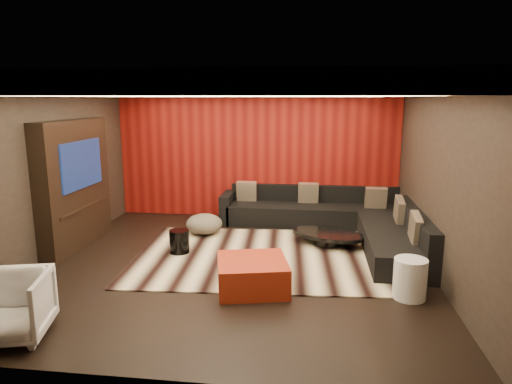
# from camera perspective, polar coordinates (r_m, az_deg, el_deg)

# --- Properties ---
(floor) EXTENTS (6.00, 6.00, 0.02)m
(floor) POSITION_cam_1_polar(r_m,az_deg,el_deg) (7.22, -3.00, -9.17)
(floor) COLOR black
(floor) RESTS_ON ground
(ceiling) EXTENTS (6.00, 6.00, 0.02)m
(ceiling) POSITION_cam_1_polar(r_m,az_deg,el_deg) (6.75, -3.26, 13.79)
(ceiling) COLOR silver
(ceiling) RESTS_ON ground
(wall_back) EXTENTS (6.00, 0.02, 2.80)m
(wall_back) POSITION_cam_1_polar(r_m,az_deg,el_deg) (9.80, 0.04, 4.90)
(wall_back) COLOR black
(wall_back) RESTS_ON ground
(wall_left) EXTENTS (0.02, 6.00, 2.80)m
(wall_left) POSITION_cam_1_polar(r_m,az_deg,el_deg) (7.96, -24.99, 2.21)
(wall_left) COLOR black
(wall_left) RESTS_ON ground
(wall_right) EXTENTS (0.02, 6.00, 2.80)m
(wall_right) POSITION_cam_1_polar(r_m,az_deg,el_deg) (6.97, 22.01, 1.25)
(wall_right) COLOR black
(wall_right) RESTS_ON ground
(red_feature_wall) EXTENTS (5.98, 0.05, 2.78)m
(red_feature_wall) POSITION_cam_1_polar(r_m,az_deg,el_deg) (9.76, 0.01, 4.87)
(red_feature_wall) COLOR #6B0C0A
(red_feature_wall) RESTS_ON ground
(soffit_back) EXTENTS (6.00, 0.60, 0.22)m
(soffit_back) POSITION_cam_1_polar(r_m,az_deg,el_deg) (9.42, -0.21, 12.49)
(soffit_back) COLOR silver
(soffit_back) RESTS_ON ground
(soffit_front) EXTENTS (6.00, 0.60, 0.22)m
(soffit_front) POSITION_cam_1_polar(r_m,az_deg,el_deg) (4.13, -10.23, 13.28)
(soffit_front) COLOR silver
(soffit_front) RESTS_ON ground
(soffit_left) EXTENTS (0.60, 4.80, 0.22)m
(soffit_left) POSITION_cam_1_polar(r_m,az_deg,el_deg) (7.71, -23.84, 11.68)
(soffit_left) COLOR silver
(soffit_left) RESTS_ON ground
(soffit_right) EXTENTS (0.60, 4.80, 0.22)m
(soffit_right) POSITION_cam_1_polar(r_m,az_deg,el_deg) (6.80, 20.27, 12.07)
(soffit_right) COLOR silver
(soffit_right) RESTS_ON ground
(cove_back) EXTENTS (4.80, 0.08, 0.04)m
(cove_back) POSITION_cam_1_polar(r_m,az_deg,el_deg) (9.08, -0.49, 11.95)
(cove_back) COLOR #FFD899
(cove_back) RESTS_ON ground
(cove_front) EXTENTS (4.80, 0.08, 0.04)m
(cove_front) POSITION_cam_1_polar(r_m,az_deg,el_deg) (4.45, -8.86, 12.04)
(cove_front) COLOR #FFD899
(cove_front) RESTS_ON ground
(cove_left) EXTENTS (0.08, 4.80, 0.04)m
(cove_left) POSITION_cam_1_polar(r_m,az_deg,el_deg) (7.54, -21.52, 11.20)
(cove_left) COLOR #FFD899
(cove_left) RESTS_ON ground
(cove_right) EXTENTS (0.08, 4.80, 0.04)m
(cove_right) POSITION_cam_1_polar(r_m,az_deg,el_deg) (6.74, 17.35, 11.51)
(cove_right) COLOR #FFD899
(cove_right) RESTS_ON ground
(tv_surround) EXTENTS (0.30, 2.00, 2.20)m
(tv_surround) POSITION_cam_1_polar(r_m,az_deg,el_deg) (8.43, -21.75, 0.88)
(tv_surround) COLOR black
(tv_surround) RESTS_ON ground
(tv_screen) EXTENTS (0.04, 1.30, 0.80)m
(tv_screen) POSITION_cam_1_polar(r_m,az_deg,el_deg) (8.30, -20.97, 3.23)
(tv_screen) COLOR black
(tv_screen) RESTS_ON ground
(tv_shelf) EXTENTS (0.04, 1.60, 0.04)m
(tv_shelf) POSITION_cam_1_polar(r_m,az_deg,el_deg) (8.44, -20.60, -1.81)
(tv_shelf) COLOR black
(tv_shelf) RESTS_ON ground
(rug) EXTENTS (4.17, 3.23, 0.02)m
(rug) POSITION_cam_1_polar(r_m,az_deg,el_deg) (7.57, 0.37, -7.99)
(rug) COLOR beige
(rug) RESTS_ON floor
(coffee_table) EXTENTS (1.73, 1.73, 0.22)m
(coffee_table) POSITION_cam_1_polar(r_m,az_deg,el_deg) (8.18, 8.97, -5.74)
(coffee_table) COLOR black
(coffee_table) RESTS_ON rug
(drum_stool) EXTENTS (0.37, 0.37, 0.39)m
(drum_stool) POSITION_cam_1_polar(r_m,az_deg,el_deg) (7.75, -9.56, -6.10)
(drum_stool) COLOR black
(drum_stool) RESTS_ON rug
(striped_pouf) EXTENTS (0.91, 0.91, 0.38)m
(striped_pouf) POSITION_cam_1_polar(r_m,az_deg,el_deg) (8.74, -6.49, -3.98)
(striped_pouf) COLOR #B4A68C
(striped_pouf) RESTS_ON rug
(white_side_table) EXTENTS (0.53, 0.53, 0.53)m
(white_side_table) POSITION_cam_1_polar(r_m,az_deg,el_deg) (6.33, 18.69, -10.22)
(white_side_table) COLOR white
(white_side_table) RESTS_ON floor
(orange_ottoman) EXTENTS (1.11, 1.11, 0.41)m
(orange_ottoman) POSITION_cam_1_polar(r_m,az_deg,el_deg) (6.30, -0.47, -10.25)
(orange_ottoman) COLOR maroon
(orange_ottoman) RESTS_ON floor
(armchair) EXTENTS (0.95, 0.96, 0.72)m
(armchair) POSITION_cam_1_polar(r_m,az_deg,el_deg) (5.70, -28.47, -12.52)
(armchair) COLOR silver
(armchair) RESTS_ON floor
(sectional_sofa) EXTENTS (3.65, 3.50, 0.75)m
(sectional_sofa) POSITION_cam_1_polar(r_m,az_deg,el_deg) (8.83, 10.35, -3.59)
(sectional_sofa) COLOR black
(sectional_sofa) RESTS_ON floor
(throw_pillows) EXTENTS (3.22, 2.81, 0.50)m
(throw_pillows) POSITION_cam_1_polar(r_m,az_deg,el_deg) (8.78, 10.79, -1.29)
(throw_pillows) COLOR tan
(throw_pillows) RESTS_ON sectional_sofa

